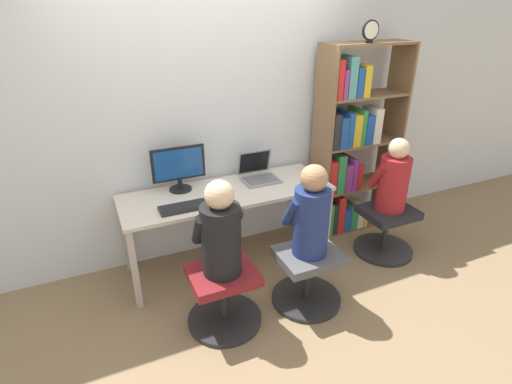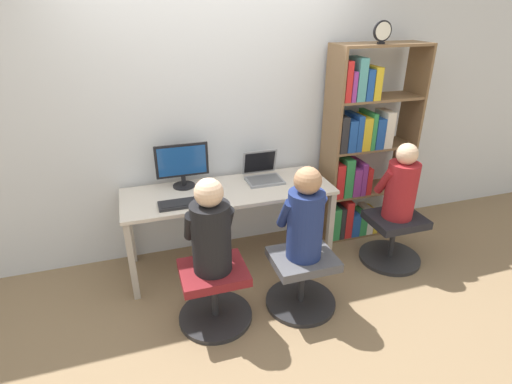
% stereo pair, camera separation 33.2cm
% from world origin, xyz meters
% --- Properties ---
extents(ground_plane, '(14.00, 14.00, 0.00)m').
position_xyz_m(ground_plane, '(0.00, 0.00, 0.00)').
color(ground_plane, '#846B4C').
extents(wall_back, '(10.00, 0.05, 2.60)m').
position_xyz_m(wall_back, '(0.00, 0.70, 1.30)').
color(wall_back, silver).
rests_on(wall_back, ground_plane).
extents(desk, '(1.82, 0.63, 0.74)m').
position_xyz_m(desk, '(0.00, 0.32, 0.66)').
color(desk, beige).
rests_on(desk, ground_plane).
extents(desktop_monitor, '(0.46, 0.19, 0.39)m').
position_xyz_m(desktop_monitor, '(-0.36, 0.50, 0.94)').
color(desktop_monitor, black).
rests_on(desktop_monitor, desk).
extents(laptop, '(0.32, 0.31, 0.25)m').
position_xyz_m(laptop, '(0.35, 0.44, 0.79)').
color(laptop, gray).
rests_on(laptop, desk).
extents(keyboard, '(0.43, 0.16, 0.03)m').
position_xyz_m(keyboard, '(-0.40, 0.15, 0.75)').
color(keyboard, '#232326').
rests_on(keyboard, desk).
extents(computer_mouse_by_keyboard, '(0.07, 0.10, 0.04)m').
position_xyz_m(computer_mouse_by_keyboard, '(-0.12, 0.14, 0.76)').
color(computer_mouse_by_keyboard, black).
rests_on(computer_mouse_by_keyboard, desk).
extents(office_chair_left, '(0.56, 0.56, 0.47)m').
position_xyz_m(office_chair_left, '(-0.30, -0.39, 0.24)').
color(office_chair_left, '#262628').
rests_on(office_chair_left, ground_plane).
extents(office_chair_right, '(0.56, 0.56, 0.47)m').
position_xyz_m(office_chair_right, '(0.39, -0.43, 0.24)').
color(office_chair_right, '#262628').
rests_on(office_chair_right, ground_plane).
extents(person_at_monitor, '(0.34, 0.32, 0.71)m').
position_xyz_m(person_at_monitor, '(-0.30, -0.38, 0.78)').
color(person_at_monitor, black).
rests_on(person_at_monitor, office_chair_left).
extents(person_at_laptop, '(0.33, 0.32, 0.72)m').
position_xyz_m(person_at_laptop, '(0.39, -0.43, 0.80)').
color(person_at_laptop, navy).
rests_on(person_at_laptop, office_chair_right).
extents(bookshelf, '(0.88, 0.34, 1.89)m').
position_xyz_m(bookshelf, '(1.33, 0.42, 0.88)').
color(bookshelf, brown).
rests_on(bookshelf, ground_plane).
extents(desk_clock, '(0.17, 0.03, 0.19)m').
position_xyz_m(desk_clock, '(1.36, 0.34, 1.99)').
color(desk_clock, black).
rests_on(desk_clock, bookshelf).
extents(office_chair_side, '(0.56, 0.56, 0.47)m').
position_xyz_m(office_chair_side, '(1.44, -0.12, 0.24)').
color(office_chair_side, '#262628').
rests_on(office_chair_side, ground_plane).
extents(person_near_shelf, '(0.33, 0.31, 0.69)m').
position_xyz_m(person_near_shelf, '(1.44, -0.12, 0.77)').
color(person_near_shelf, maroon).
rests_on(person_near_shelf, office_chair_side).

